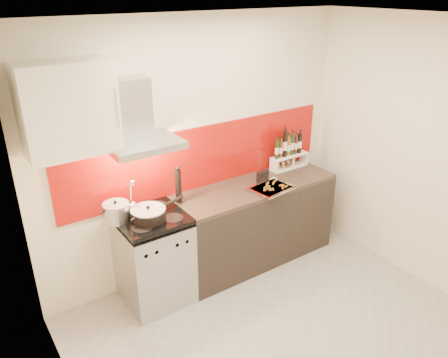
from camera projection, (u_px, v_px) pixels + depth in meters
floor at (285, 335)px, 3.83m from camera, size 3.40×3.40×0.00m
ceiling at (309, 21)px, 2.77m from camera, size 3.40×2.80×0.02m
back_wall at (199, 150)px, 4.35m from camera, size 3.40×0.02×2.60m
left_wall at (69, 283)px, 2.42m from camera, size 0.02×2.80×2.60m
right_wall at (426, 157)px, 4.18m from camera, size 0.02×2.80×2.60m
backsplash at (204, 157)px, 4.40m from camera, size 3.00×0.02×0.64m
range_stove at (154, 259)px, 4.11m from camera, size 0.60×0.60×0.91m
counter at (254, 222)px, 4.73m from camera, size 1.80×0.60×0.90m
range_hood at (137, 123)px, 3.69m from camera, size 0.62×0.50×0.61m
upper_cabinet at (68, 109)px, 3.31m from camera, size 0.70×0.35×0.72m
stock_pot at (116, 212)px, 3.81m from camera, size 0.23×0.23×0.20m
saute_pan at (149, 214)px, 3.84m from camera, size 0.58×0.31×0.14m
utensil_jar at (131, 205)px, 3.89m from camera, size 0.08×0.12×0.37m
pepper_mill at (178, 185)px, 4.11m from camera, size 0.06×0.06×0.37m
step_shelf at (289, 153)px, 4.89m from camera, size 0.48×0.13×0.44m
caddy_box at (263, 176)px, 4.60m from camera, size 0.15×0.09×0.12m
baking_tray at (272, 188)px, 4.44m from camera, size 0.46×0.38×0.03m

